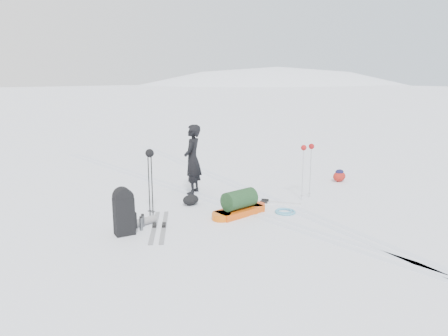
# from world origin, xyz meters

# --- Properties ---
(ground) EXTENTS (200.00, 200.00, 0.00)m
(ground) POSITION_xyz_m (0.00, 0.00, 0.00)
(ground) COLOR silver
(ground) RESTS_ON ground
(snow_hill_backdrop) EXTENTS (359.50, 192.00, 162.45)m
(snow_hill_backdrop) POSITION_xyz_m (62.69, 84.02, -69.02)
(snow_hill_backdrop) COLOR white
(snow_hill_backdrop) RESTS_ON ground
(ski_tracks) EXTENTS (3.38, 17.97, 0.01)m
(ski_tracks) POSITION_xyz_m (0.61, 0.88, 0.00)
(ski_tracks) COLOR silver
(ski_tracks) RESTS_ON ground
(skier) EXTENTS (0.77, 0.74, 1.78)m
(skier) POSITION_xyz_m (-0.08, 1.58, 0.89)
(skier) COLOR black
(skier) RESTS_ON ground
(pulk_sled) EXTENTS (1.47, 0.54, 0.55)m
(pulk_sled) POSITION_xyz_m (-0.25, -0.48, 0.21)
(pulk_sled) COLOR #CE4C0C
(pulk_sled) RESTS_ON ground
(expedition_rucksack) EXTENTS (1.00, 0.51, 0.93)m
(expedition_rucksack) POSITION_xyz_m (-2.69, -0.03, 0.43)
(expedition_rucksack) COLOR black
(expedition_rucksack) RESTS_ON ground
(ski_poles_black) EXTENTS (0.18, 0.21, 1.48)m
(ski_poles_black) POSITION_xyz_m (-1.81, 0.60, 1.21)
(ski_poles_black) COLOR black
(ski_poles_black) RESTS_ON ground
(ski_poles_silver) EXTENTS (0.43, 0.15, 1.36)m
(ski_poles_silver) POSITION_xyz_m (1.86, -0.51, 1.13)
(ski_poles_silver) COLOR silver
(ski_poles_silver) RESTS_ON ground
(touring_skis_grey) EXTENTS (1.28, 1.75, 0.07)m
(touring_skis_grey) POSITION_xyz_m (-2.03, -0.11, 0.02)
(touring_skis_grey) COLOR #919599
(touring_skis_grey) RESTS_ON ground
(touring_skis_white) EXTENTS (1.25, 1.54, 0.06)m
(touring_skis_white) POSITION_xyz_m (0.81, -0.15, 0.01)
(touring_skis_white) COLOR white
(touring_skis_white) RESTS_ON ground
(rope_coil) EXTENTS (0.60, 0.60, 0.06)m
(rope_coil) POSITION_xyz_m (0.64, -0.99, 0.03)
(rope_coil) COLOR #4FA3C1
(rope_coil) RESTS_ON ground
(small_daypack) EXTENTS (0.51, 0.48, 0.35)m
(small_daypack) POSITION_xyz_m (3.93, 0.08, 0.17)
(small_daypack) COLOR maroon
(small_daypack) RESTS_ON ground
(thermos_pair) EXTENTS (0.21, 0.26, 0.28)m
(thermos_pair) POSITION_xyz_m (-2.34, 0.04, 0.13)
(thermos_pair) COLOR #5C5F64
(thermos_pair) RESTS_ON ground
(stuff_sack) EXTENTS (0.43, 0.34, 0.25)m
(stuff_sack) POSITION_xyz_m (-0.69, 0.76, 0.12)
(stuff_sack) COLOR black
(stuff_sack) RESTS_ON ground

